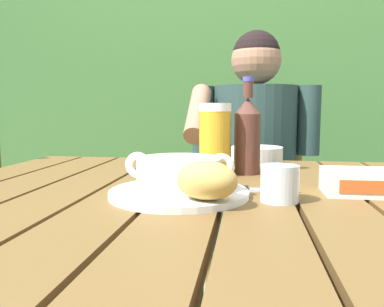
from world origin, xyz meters
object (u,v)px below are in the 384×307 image
object	(u,v)px
soup_bowl	(179,173)
beer_bottle	(247,134)
serving_plate	(179,193)
beer_glass	(215,140)
chair_near_diner	(253,215)
table_knife	(247,189)
bread_roll	(206,180)
butter_tub	(358,182)
diner_bowl	(257,156)
water_glass_small	(280,183)
person_eating	(254,165)

from	to	relation	value
soup_bowl	beer_bottle	xyz separation A→B (m)	(0.13, 0.27, 0.06)
serving_plate	beer_glass	size ratio (longest dim) A/B	1.49
chair_near_diner	beer_bottle	bearing A→B (deg)	-92.27
table_knife	bread_roll	bearing A→B (deg)	-117.61
butter_tub	diner_bowl	xyz separation A→B (m)	(-0.19, 0.37, 0.00)
serving_plate	bread_roll	xyz separation A→B (m)	(0.06, -0.07, 0.04)
butter_tub	beer_bottle	bearing A→B (deg)	135.89
beer_bottle	water_glass_small	world-z (taller)	beer_bottle
beer_bottle	butter_tub	distance (m)	0.31
person_eating	diner_bowl	distance (m)	0.35
bread_roll	beer_glass	size ratio (longest dim) A/B	0.79
table_knife	beer_glass	bearing A→B (deg)	114.77
soup_bowl	table_knife	size ratio (longest dim) A/B	1.23
person_eating	bread_roll	xyz separation A→B (m)	(-0.09, -0.85, 0.10)
person_eating	diner_bowl	xyz separation A→B (m)	(0.00, -0.34, 0.08)
person_eating	serving_plate	bearing A→B (deg)	-101.04
bread_roll	soup_bowl	bearing A→B (deg)	130.60
serving_plate	soup_bowl	distance (m)	0.04
bread_roll	water_glass_small	bearing A→B (deg)	22.26
bread_roll	butter_tub	bearing A→B (deg)	25.55
water_glass_small	diner_bowl	size ratio (longest dim) A/B	0.46
person_eating	bread_roll	size ratio (longest dim) A/B	8.82
serving_plate	butter_tub	size ratio (longest dim) A/B	2.05
soup_bowl	beer_bottle	size ratio (longest dim) A/B	0.86
chair_near_diner	beer_bottle	size ratio (longest dim) A/B	3.91
person_eating	table_knife	distance (m)	0.72
person_eating	butter_tub	xyz separation A→B (m)	(0.19, -0.71, 0.08)
bread_roll	beer_bottle	distance (m)	0.35
soup_bowl	butter_tub	world-z (taller)	soup_bowl
chair_near_diner	table_knife	bearing A→B (deg)	-91.69
beer_glass	butter_tub	size ratio (longest dim) A/B	1.37
bread_roll	beer_bottle	world-z (taller)	beer_bottle
chair_near_diner	beer_glass	distance (m)	0.85
table_knife	diner_bowl	xyz separation A→B (m)	(0.03, 0.37, 0.02)
serving_plate	beer_glass	xyz separation A→B (m)	(0.05, 0.23, 0.08)
person_eating	soup_bowl	bearing A→B (deg)	-101.04
serving_plate	beer_bottle	world-z (taller)	beer_bottle
chair_near_diner	diner_bowl	bearing A→B (deg)	-90.00
diner_bowl	beer_bottle	bearing A→B (deg)	-99.92
bread_roll	table_knife	xyz separation A→B (m)	(0.07, 0.13, -0.04)
soup_bowl	beer_bottle	distance (m)	0.31
water_glass_small	table_knife	size ratio (longest dim) A/B	0.40
chair_near_diner	water_glass_small	xyz separation A→B (m)	(0.03, -0.99, 0.34)
beer_bottle	diner_bowl	bearing A→B (deg)	80.08
beer_glass	serving_plate	bearing A→B (deg)	-101.64
diner_bowl	soup_bowl	bearing A→B (deg)	-109.65
beer_glass	beer_bottle	bearing A→B (deg)	26.87
serving_plate	diner_bowl	xyz separation A→B (m)	(0.15, 0.43, 0.02)
chair_near_diner	water_glass_small	bearing A→B (deg)	-88.21
person_eating	beer_bottle	size ratio (longest dim) A/B	5.07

